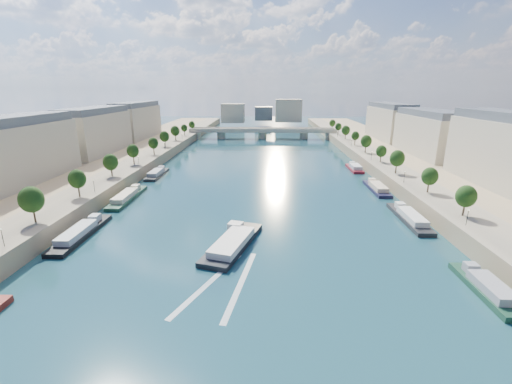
{
  "coord_description": "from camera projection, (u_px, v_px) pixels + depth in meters",
  "views": [
    {
      "loc": [
        3.17,
        -34.71,
        37.41
      ],
      "look_at": [
        -0.08,
        71.95,
        5.0
      ],
      "focal_mm": 24.0,
      "sensor_mm": 36.0,
      "label": 1
    }
  ],
  "objects": [
    {
      "name": "ground",
      "position": [
        258.0,
        184.0,
        139.8
      ],
      "size": [
        700.0,
        700.0,
        0.0
      ],
      "primitive_type": "plane",
      "color": "#0C2B37",
      "rests_on": "ground"
    },
    {
      "name": "quay_left",
      "position": [
        84.0,
        177.0,
        141.17
      ],
      "size": [
        44.0,
        520.0,
        5.0
      ],
      "primitive_type": "cube",
      "color": "#9E8460",
      "rests_on": "ground"
    },
    {
      "name": "quay_right",
      "position": [
        438.0,
        179.0,
        136.97
      ],
      "size": [
        44.0,
        520.0,
        5.0
      ],
      "primitive_type": "cube",
      "color": "#9E8460",
      "rests_on": "ground"
    },
    {
      "name": "pave_left",
      "position": [
        119.0,
        171.0,
        139.99
      ],
      "size": [
        14.0,
        520.0,
        0.1
      ],
      "primitive_type": "cube",
      "color": "gray",
      "rests_on": "quay_left"
    },
    {
      "name": "pave_right",
      "position": [
        401.0,
        173.0,
        136.67
      ],
      "size": [
        14.0,
        520.0,
        0.1
      ],
      "primitive_type": "cube",
      "color": "gray",
      "rests_on": "quay_right"
    },
    {
      "name": "trees_left",
      "position": [
        125.0,
        157.0,
        140.27
      ],
      "size": [
        4.8,
        268.8,
        8.26
      ],
      "color": "#382B1E",
      "rests_on": "ground"
    },
    {
      "name": "trees_right",
      "position": [
        389.0,
        155.0,
        144.71
      ],
      "size": [
        4.8,
        268.8,
        8.26
      ],
      "color": "#382B1E",
      "rests_on": "ground"
    },
    {
      "name": "lamps_left",
      "position": [
        119.0,
        170.0,
        129.5
      ],
      "size": [
        0.36,
        200.36,
        4.28
      ],
      "color": "black",
      "rests_on": "ground"
    },
    {
      "name": "lamps_right",
      "position": [
        386.0,
        163.0,
        140.79
      ],
      "size": [
        0.36,
        200.36,
        4.28
      ],
      "color": "black",
      "rests_on": "ground"
    },
    {
      "name": "buildings_left",
      "position": [
        64.0,
        139.0,
        148.97
      ],
      "size": [
        16.0,
        226.0,
        23.2
      ],
      "color": "#C5B497",
      "rests_on": "ground"
    },
    {
      "name": "buildings_right",
      "position": [
        460.0,
        140.0,
        144.02
      ],
      "size": [
        16.0,
        226.0,
        23.2
      ],
      "color": "#C5B497",
      "rests_on": "ground"
    },
    {
      "name": "skyline",
      "position": [
        267.0,
        112.0,
        345.4
      ],
      "size": [
        79.0,
        42.0,
        22.0
      ],
      "color": "#C5B497",
      "rests_on": "ground"
    },
    {
      "name": "bridge",
      "position": [
        262.0,
        132.0,
        264.06
      ],
      "size": [
        112.0,
        12.0,
        8.15
      ],
      "color": "#C1B79E",
      "rests_on": "ground"
    },
    {
      "name": "tour_barge",
      "position": [
        233.0,
        243.0,
        84.19
      ],
      "size": [
        14.17,
        26.59,
        3.63
      ],
      "rotation": [
        0.0,
        0.0,
        -0.28
      ],
      "color": "black",
      "rests_on": "ground"
    },
    {
      "name": "wake",
      "position": [
        225.0,
        283.0,
        68.52
      ],
      "size": [
        14.77,
        25.85,
        0.04
      ],
      "color": "silver",
      "rests_on": "ground"
    },
    {
      "name": "moored_barges_left",
      "position": [
        74.0,
        239.0,
        86.6
      ],
      "size": [
        5.0,
        160.65,
        3.6
      ],
      "color": "#172133",
      "rests_on": "ground"
    },
    {
      "name": "moored_barges_right",
      "position": [
        419.0,
        227.0,
        94.04
      ],
      "size": [
        5.0,
        158.13,
        3.6
      ],
      "color": "black",
      "rests_on": "ground"
    }
  ]
}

